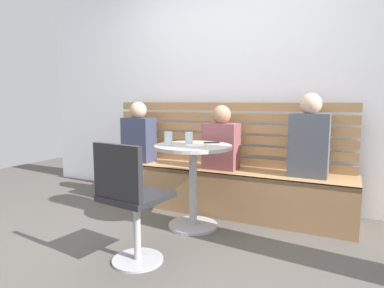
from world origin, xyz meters
The scene contains 13 objects.
ground centered at (0.00, 0.00, 0.00)m, with size 8.00×8.00×0.00m, color #514C47.
back_wall centered at (0.00, 1.64, 1.45)m, with size 5.20×0.10×2.90m, color silver.
booth_bench centered at (0.00, 1.20, 0.22)m, with size 2.70×0.52×0.44m.
booth_backrest centered at (0.00, 1.44, 0.78)m, with size 2.65×0.04×0.67m.
cafe_table centered at (0.01, 0.67, 0.52)m, with size 0.68×0.68×0.74m.
white_chair centered at (-0.06, -0.15, 0.46)m, with size 0.45×0.45×0.85m.
person_adult centered at (0.91, 1.22, 0.78)m, with size 0.34×0.22×0.75m.
person_child_left centered at (-0.92, 1.18, 0.74)m, with size 0.34×0.22×0.68m.
person_child_middle centered at (0.07, 1.19, 0.72)m, with size 0.34×0.22×0.64m.
cup_glass_tall centered at (-0.16, 0.55, 0.80)m, with size 0.07×0.07×0.12m, color silver.
cup_water_clear centered at (-0.04, 0.69, 0.80)m, with size 0.07×0.07×0.11m, color white.
plate_small centered at (0.06, 0.61, 0.75)m, with size 0.17×0.17×0.01m, color white.
phone_on_table centered at (0.10, 0.88, 0.74)m, with size 0.07×0.14×0.01m, color black.
Camera 1 is at (1.26, -1.89, 1.12)m, focal length 30.81 mm.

